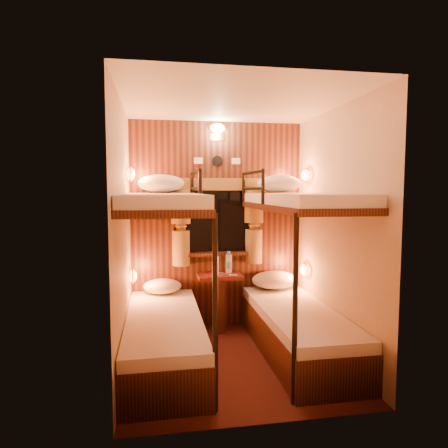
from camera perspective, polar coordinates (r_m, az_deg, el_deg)
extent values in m
plane|color=#3D1410|center=(4.00, 1.40, -18.91)|extent=(2.10, 2.10, 0.00)
plane|color=silver|center=(3.74, 1.48, 17.00)|extent=(2.10, 2.10, 0.00)
plane|color=#C6B293|center=(4.71, -1.02, -0.15)|extent=(2.40, 0.00, 2.40)
plane|color=#C6B293|center=(2.67, 5.79, -4.08)|extent=(2.40, 0.00, 2.40)
plane|color=#C6B293|center=(3.63, -14.26, -1.83)|extent=(0.00, 2.40, 2.40)
plane|color=#C6B293|center=(4.00, 15.65, -1.25)|extent=(0.00, 2.40, 2.40)
cube|color=black|center=(4.70, -0.99, -0.17)|extent=(2.00, 0.03, 2.40)
cube|color=black|center=(3.94, -8.54, -16.62)|extent=(0.70, 1.90, 0.35)
cube|color=white|center=(3.86, -8.58, -13.51)|extent=(0.68, 1.88, 0.10)
cube|color=black|center=(3.67, -8.79, 2.26)|extent=(0.70, 1.90, 0.06)
cube|color=white|center=(3.66, -8.81, 3.51)|extent=(0.68, 1.88, 0.10)
cylinder|color=black|center=(2.93, -1.28, -12.79)|extent=(0.04, 0.04, 1.45)
cylinder|color=black|center=(4.56, -4.58, 5.20)|extent=(0.04, 0.04, 0.32)
cylinder|color=black|center=(3.71, -3.41, 5.27)|extent=(0.04, 0.04, 0.32)
cylinder|color=black|center=(4.14, -4.07, 7.44)|extent=(0.04, 0.85, 0.04)
cylinder|color=black|center=(4.14, -4.05, 5.09)|extent=(0.03, 0.85, 0.03)
cube|color=black|center=(4.16, 10.36, -15.43)|extent=(0.70, 1.90, 0.35)
cube|color=white|center=(4.09, 10.41, -12.47)|extent=(0.68, 1.88, 0.10)
cube|color=black|center=(3.91, 10.65, 2.39)|extent=(0.70, 1.90, 0.06)
cube|color=white|center=(3.91, 10.67, 3.56)|extent=(0.68, 1.88, 0.10)
cylinder|color=black|center=(3.07, 10.11, -12.03)|extent=(0.04, 0.04, 1.45)
cylinder|color=black|center=(4.65, 2.83, 5.20)|extent=(0.04, 0.04, 0.32)
cylinder|color=black|center=(3.83, 5.59, 5.25)|extent=(0.04, 0.04, 0.32)
cylinder|color=black|center=(4.24, 4.09, 7.38)|extent=(0.04, 0.85, 0.04)
cylinder|color=black|center=(4.24, 4.08, 5.09)|extent=(0.03, 0.85, 0.03)
cube|color=black|center=(4.68, -0.95, 0.42)|extent=(0.98, 0.02, 0.78)
cube|color=black|center=(4.67, -0.93, 0.41)|extent=(0.90, 0.01, 0.70)
cube|color=black|center=(4.68, -0.86, -4.27)|extent=(1.00, 0.12, 0.04)
cube|color=olive|center=(4.63, -0.89, 5.70)|extent=(1.10, 0.06, 0.14)
cylinder|color=olive|center=(4.57, -6.21, 2.55)|extent=(0.22, 0.22, 0.40)
cylinder|color=olive|center=(4.59, -6.18, -0.32)|extent=(0.11, 0.11, 0.12)
cylinder|color=olive|center=(4.62, -6.15, -3.41)|extent=(0.20, 0.20, 0.40)
torus|color=gold|center=(4.59, -6.18, -0.32)|extent=(0.14, 0.14, 0.02)
cylinder|color=olive|center=(4.70, 4.32, 2.63)|extent=(0.22, 0.22, 0.40)
cylinder|color=olive|center=(4.72, 4.30, -0.16)|extent=(0.11, 0.11, 0.12)
cylinder|color=olive|center=(4.75, 4.28, -3.17)|extent=(0.20, 0.20, 0.40)
torus|color=gold|center=(4.72, 4.30, -0.16)|extent=(0.14, 0.14, 0.02)
cylinder|color=black|center=(4.67, -0.97, 9.01)|extent=(0.12, 0.02, 0.12)
cube|color=silver|center=(4.64, -3.68, 9.02)|extent=(0.10, 0.01, 0.07)
cube|color=silver|center=(4.71, 1.71, 8.97)|extent=(0.10, 0.01, 0.07)
cube|color=gold|center=(4.70, -0.97, 12.29)|extent=(0.18, 0.01, 0.08)
ellipsoid|color=#FFCC8C|center=(4.69, -0.93, 13.54)|extent=(0.18, 0.09, 0.11)
ellipsoid|color=orange|center=(4.40, -12.87, -7.24)|extent=(0.08, 0.20, 0.13)
torus|color=gold|center=(4.40, -12.87, -7.24)|extent=(0.02, 0.17, 0.17)
ellipsoid|color=orange|center=(4.30, -13.15, 6.97)|extent=(0.08, 0.20, 0.13)
torus|color=gold|center=(4.30, -13.15, 6.97)|extent=(0.02, 0.17, 0.17)
ellipsoid|color=orange|center=(4.69, 11.39, -6.44)|extent=(0.08, 0.20, 0.13)
torus|color=gold|center=(4.69, 11.39, -6.44)|extent=(0.02, 0.17, 0.17)
ellipsoid|color=orange|center=(4.61, 11.62, 6.85)|extent=(0.08, 0.20, 0.13)
torus|color=gold|center=(4.61, 11.62, 6.85)|extent=(0.02, 0.17, 0.17)
cube|color=#501B12|center=(4.60, -0.63, -7.45)|extent=(0.50, 0.34, 0.04)
cube|color=black|center=(4.68, -0.62, -11.34)|extent=(0.08, 0.30, 0.61)
cube|color=maroon|center=(4.60, -0.63, -7.19)|extent=(0.30, 0.34, 0.01)
cylinder|color=#99BFE5|center=(4.52, -1.23, -6.01)|extent=(0.07, 0.07, 0.22)
cylinder|color=#4780D5|center=(4.52, -1.22, -6.15)|extent=(0.07, 0.07, 0.08)
cylinder|color=#4780D5|center=(4.49, -1.23, -4.36)|extent=(0.04, 0.04, 0.03)
cylinder|color=#99BFE5|center=(4.65, 0.68, -5.71)|extent=(0.07, 0.07, 0.22)
cylinder|color=#4780D5|center=(4.65, 0.68, -5.84)|extent=(0.07, 0.07, 0.08)
cylinder|color=#4780D5|center=(4.62, 0.68, -4.11)|extent=(0.04, 0.04, 0.03)
cube|color=silver|center=(4.55, 1.31, -7.29)|extent=(0.11, 0.09, 0.01)
cube|color=silver|center=(4.67, -0.59, -7.00)|extent=(0.09, 0.08, 0.01)
ellipsoid|color=silver|center=(4.57, -8.80, -8.78)|extent=(0.43, 0.30, 0.17)
ellipsoid|color=silver|center=(4.76, 7.19, -7.91)|extent=(0.53, 0.38, 0.21)
ellipsoid|color=silver|center=(4.38, -8.98, 5.75)|extent=(0.50, 0.36, 0.20)
ellipsoid|color=silver|center=(4.51, 7.86, 5.73)|extent=(0.50, 0.35, 0.19)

